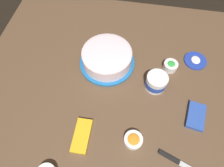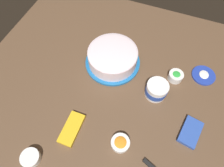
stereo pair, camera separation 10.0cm
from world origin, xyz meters
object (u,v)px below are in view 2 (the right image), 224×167
candy_box_lower (72,129)px  candy_box_upper (190,132)px  sprinkle_bowl_green (176,76)px  sprinkle_bowl_orange (120,143)px  frosting_tub_lid (203,75)px  frosting_tub (157,90)px  sprinkle_bowl_rainbow (31,158)px  frosted_cake (113,57)px

candy_box_lower → candy_box_upper: (-0.19, 0.52, -0.00)m
sprinkle_bowl_green → sprinkle_bowl_orange: 0.46m
frosting_tub_lid → sprinkle_bowl_orange: (0.51, -0.30, 0.01)m
candy_box_lower → frosting_tub: bearing=135.3°
frosting_tub → frosting_tub_lid: frosting_tub is taller
candy_box_upper → sprinkle_bowl_orange: bearing=-49.9°
sprinkle_bowl_rainbow → frosting_tub_lid: bearing=138.0°
frosting_tub → sprinkle_bowl_orange: frosting_tub is taller
frosting_tub_lid → sprinkle_bowl_orange: bearing=-30.3°
frosting_tub → sprinkle_bowl_orange: bearing=-14.7°
frosted_cake → candy_box_lower: (0.43, -0.04, -0.04)m
sprinkle_bowl_orange → candy_box_lower: 0.23m
frosted_cake → frosting_tub: bearing=69.6°
sprinkle_bowl_green → sprinkle_bowl_orange: size_ratio=0.91×
candy_box_lower → sprinkle_bowl_green: bearing=138.8°
sprinkle_bowl_orange → candy_box_upper: sprinkle_bowl_orange is taller
frosted_cake → sprinkle_bowl_orange: frosted_cake is taller
frosted_cake → frosting_tub: 0.29m
frosting_tub → frosting_tub_lid: 0.30m
sprinkle_bowl_orange → candy_box_upper: (-0.17, 0.28, -0.01)m
frosting_tub_lid → sprinkle_bowl_rainbow: 0.95m
frosting_tub → candy_box_lower: 0.45m
candy_box_upper → sprinkle_bowl_green: bearing=-144.3°
sprinkle_bowl_rainbow → sprinkle_bowl_orange: (-0.20, 0.34, 0.00)m
frosting_tub → sprinkle_bowl_rainbow: frosting_tub is taller
sprinkle_bowl_green → frosted_cake: bearing=-85.5°
frosting_tub → sprinkle_bowl_rainbow: size_ratio=1.33×
frosting_tub → sprinkle_bowl_green: frosting_tub is taller
frosting_tub → candy_box_lower: bearing=-44.0°
frosted_cake → candy_box_lower: frosted_cake is taller
sprinkle_bowl_green → frosting_tub_lid: bearing=116.9°
frosted_cake → candy_box_upper: bearing=63.3°
sprinkle_bowl_green → candy_box_upper: bearing=25.9°
frosted_cake → frosting_tub: frosted_cake is taller
frosting_tub → sprinkle_bowl_orange: (0.30, -0.08, -0.03)m
sprinkle_bowl_green → candy_box_upper: sprinkle_bowl_green is taller
frosted_cake → candy_box_lower: bearing=-5.2°
frosting_tub_lid → candy_box_upper: (0.34, -0.01, 0.00)m
frosted_cake → sprinkle_bowl_green: (-0.03, 0.35, -0.03)m
sprinkle_bowl_orange → candy_box_upper: bearing=120.3°
frosting_tub_lid → candy_box_lower: 0.75m
frosting_tub → candy_box_lower: size_ratio=0.70×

